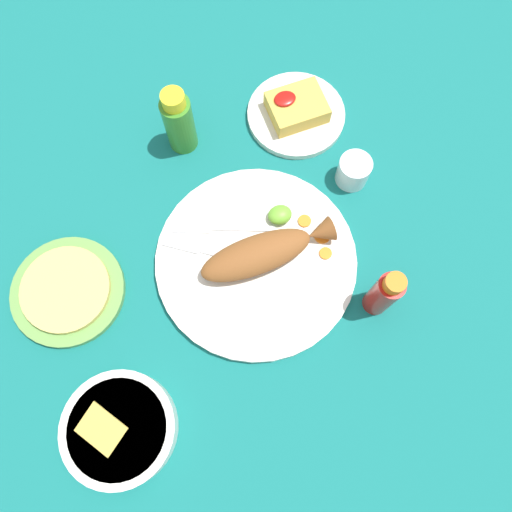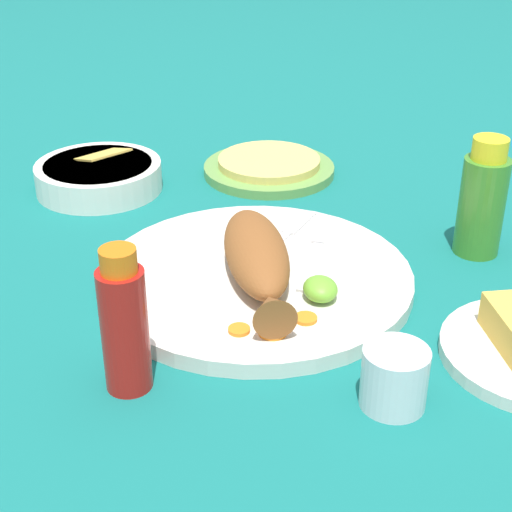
{
  "view_description": "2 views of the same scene",
  "coord_description": "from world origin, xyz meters",
  "px_view_note": "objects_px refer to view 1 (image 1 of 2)",
  "views": [
    {
      "loc": [
        0.09,
        0.25,
        0.87
      ],
      "look_at": [
        0.0,
        0.0,
        0.04
      ],
      "focal_mm": 35.0,
      "sensor_mm": 36.0,
      "label": 1
    },
    {
      "loc": [
        -0.78,
        0.1,
        0.46
      ],
      "look_at": [
        0.0,
        0.0,
        0.04
      ],
      "focal_mm": 55.0,
      "sensor_mm": 36.0,
      "label": 2
    }
  ],
  "objects_px": {
    "main_plate": "(256,261)",
    "fork_near": "(205,251)",
    "side_plate_fries": "(296,115)",
    "fork_far": "(215,229)",
    "salt_cup": "(353,172)",
    "hot_sauce_bottle_green": "(179,122)",
    "hot_sauce_bottle_red": "(384,294)",
    "fried_fish": "(263,252)",
    "tortilla_plate": "(68,291)",
    "guacamole_bowl": "(119,429)"
  },
  "relations": [
    {
      "from": "fried_fish",
      "to": "guacamole_bowl",
      "type": "height_order",
      "value": "fried_fish"
    },
    {
      "from": "tortilla_plate",
      "to": "guacamole_bowl",
      "type": "bearing_deg",
      "value": 96.06
    },
    {
      "from": "salt_cup",
      "to": "guacamole_bowl",
      "type": "relative_size",
      "value": 0.34
    },
    {
      "from": "fried_fish",
      "to": "tortilla_plate",
      "type": "bearing_deg",
      "value": -10.89
    },
    {
      "from": "main_plate",
      "to": "salt_cup",
      "type": "relative_size",
      "value": 5.9
    },
    {
      "from": "fork_near",
      "to": "hot_sauce_bottle_red",
      "type": "distance_m",
      "value": 0.32
    },
    {
      "from": "fried_fish",
      "to": "salt_cup",
      "type": "relative_size",
      "value": 3.99
    },
    {
      "from": "hot_sauce_bottle_red",
      "to": "side_plate_fries",
      "type": "bearing_deg",
      "value": -91.52
    },
    {
      "from": "salt_cup",
      "to": "guacamole_bowl",
      "type": "bearing_deg",
      "value": 28.27
    },
    {
      "from": "fork_far",
      "to": "salt_cup",
      "type": "bearing_deg",
      "value": -155.5
    },
    {
      "from": "fork_near",
      "to": "guacamole_bowl",
      "type": "xyz_separation_m",
      "value": [
        0.22,
        0.24,
        0.0
      ]
    },
    {
      "from": "hot_sauce_bottle_green",
      "to": "guacamole_bowl",
      "type": "height_order",
      "value": "hot_sauce_bottle_green"
    },
    {
      "from": "fork_far",
      "to": "main_plate",
      "type": "bearing_deg",
      "value": 142.89
    },
    {
      "from": "fork_far",
      "to": "side_plate_fries",
      "type": "distance_m",
      "value": 0.29
    },
    {
      "from": "side_plate_fries",
      "to": "guacamole_bowl",
      "type": "xyz_separation_m",
      "value": [
        0.49,
        0.45,
        0.02
      ]
    },
    {
      "from": "side_plate_fries",
      "to": "hot_sauce_bottle_green",
      "type": "bearing_deg",
      "value": -5.98
    },
    {
      "from": "fork_far",
      "to": "salt_cup",
      "type": "height_order",
      "value": "salt_cup"
    },
    {
      "from": "hot_sauce_bottle_red",
      "to": "guacamole_bowl",
      "type": "height_order",
      "value": "hot_sauce_bottle_red"
    },
    {
      "from": "tortilla_plate",
      "to": "side_plate_fries",
      "type": "bearing_deg",
      "value": -159.13
    },
    {
      "from": "main_plate",
      "to": "fork_near",
      "type": "relative_size",
      "value": 2.27
    },
    {
      "from": "fried_fish",
      "to": "hot_sauce_bottle_green",
      "type": "bearing_deg",
      "value": -78.47
    },
    {
      "from": "fork_near",
      "to": "hot_sauce_bottle_green",
      "type": "xyz_separation_m",
      "value": [
        -0.03,
        -0.24,
        0.05
      ]
    },
    {
      "from": "salt_cup",
      "to": "hot_sauce_bottle_green",
      "type": "bearing_deg",
      "value": -34.19
    },
    {
      "from": "fried_fish",
      "to": "fork_far",
      "type": "relative_size",
      "value": 1.38
    },
    {
      "from": "side_plate_fries",
      "to": "tortilla_plate",
      "type": "distance_m",
      "value": 0.55
    },
    {
      "from": "fork_far",
      "to": "fork_near",
      "type": "bearing_deg",
      "value": 69.17
    },
    {
      "from": "salt_cup",
      "to": "side_plate_fries",
      "type": "relative_size",
      "value": 0.32
    },
    {
      "from": "side_plate_fries",
      "to": "fork_near",
      "type": "bearing_deg",
      "value": 39.17
    },
    {
      "from": "hot_sauce_bottle_red",
      "to": "main_plate",
      "type": "bearing_deg",
      "value": -40.04
    },
    {
      "from": "guacamole_bowl",
      "to": "tortilla_plate",
      "type": "relative_size",
      "value": 0.91
    },
    {
      "from": "main_plate",
      "to": "fork_near",
      "type": "xyz_separation_m",
      "value": [
        0.08,
        -0.05,
        0.01
      ]
    },
    {
      "from": "hot_sauce_bottle_red",
      "to": "guacamole_bowl",
      "type": "bearing_deg",
      "value": 5.77
    },
    {
      "from": "fork_far",
      "to": "hot_sauce_bottle_green",
      "type": "distance_m",
      "value": 0.21
    },
    {
      "from": "fork_near",
      "to": "guacamole_bowl",
      "type": "height_order",
      "value": "guacamole_bowl"
    },
    {
      "from": "fork_near",
      "to": "guacamole_bowl",
      "type": "bearing_deg",
      "value": 81.68
    },
    {
      "from": "fork_near",
      "to": "side_plate_fries",
      "type": "distance_m",
      "value": 0.34
    },
    {
      "from": "fork_far",
      "to": "side_plate_fries",
      "type": "height_order",
      "value": "fork_far"
    },
    {
      "from": "fork_near",
      "to": "hot_sauce_bottle_green",
      "type": "height_order",
      "value": "hot_sauce_bottle_green"
    },
    {
      "from": "fried_fish",
      "to": "hot_sauce_bottle_red",
      "type": "height_order",
      "value": "hot_sauce_bottle_red"
    },
    {
      "from": "fork_far",
      "to": "side_plate_fries",
      "type": "relative_size",
      "value": 0.91
    },
    {
      "from": "main_plate",
      "to": "hot_sauce_bottle_red",
      "type": "height_order",
      "value": "hot_sauce_bottle_red"
    },
    {
      "from": "fork_near",
      "to": "fork_far",
      "type": "relative_size",
      "value": 0.9
    },
    {
      "from": "fork_near",
      "to": "guacamole_bowl",
      "type": "distance_m",
      "value": 0.33
    },
    {
      "from": "hot_sauce_bottle_red",
      "to": "side_plate_fries",
      "type": "relative_size",
      "value": 0.75
    },
    {
      "from": "fork_near",
      "to": "side_plate_fries",
      "type": "relative_size",
      "value": 0.82
    },
    {
      "from": "main_plate",
      "to": "fried_fish",
      "type": "xyz_separation_m",
      "value": [
        -0.01,
        -0.0,
        0.03
      ]
    },
    {
      "from": "hot_sauce_bottle_red",
      "to": "side_plate_fries",
      "type": "xyz_separation_m",
      "value": [
        -0.01,
        -0.4,
        -0.06
      ]
    },
    {
      "from": "hot_sauce_bottle_green",
      "to": "side_plate_fries",
      "type": "height_order",
      "value": "hot_sauce_bottle_green"
    },
    {
      "from": "hot_sauce_bottle_green",
      "to": "salt_cup",
      "type": "bearing_deg",
      "value": 145.81
    },
    {
      "from": "salt_cup",
      "to": "main_plate",
      "type": "bearing_deg",
      "value": 22.62
    }
  ]
}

